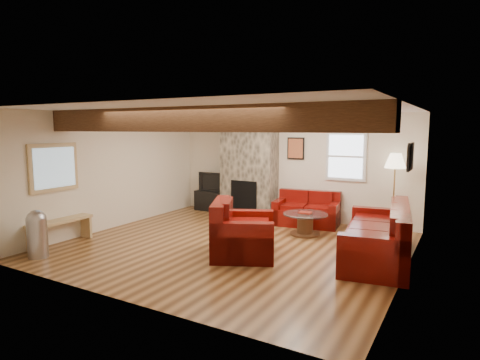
% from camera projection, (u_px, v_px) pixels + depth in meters
% --- Properties ---
extents(room, '(8.00, 8.00, 8.00)m').
position_uv_depth(room, '(232.00, 179.00, 7.31)').
color(room, '#523015').
rests_on(room, ground).
extents(floor, '(6.00, 6.00, 0.00)m').
position_uv_depth(floor, '(232.00, 246.00, 7.47)').
color(floor, '#523015').
rests_on(floor, ground).
extents(oak_beam, '(6.00, 0.36, 0.38)m').
position_uv_depth(oak_beam, '(190.00, 119.00, 6.10)').
color(oak_beam, '#321C0F').
rests_on(oak_beam, room).
extents(chimney_breast, '(1.40, 0.67, 2.50)m').
position_uv_depth(chimney_breast, '(249.00, 167.00, 9.95)').
color(chimney_breast, '#3C372E').
rests_on(chimney_breast, floor).
extents(back_window, '(0.90, 0.08, 1.10)m').
position_uv_depth(back_window, '(346.00, 156.00, 8.95)').
color(back_window, silver).
rests_on(back_window, room).
extents(hatch_window, '(0.08, 1.00, 0.90)m').
position_uv_depth(hatch_window, '(54.00, 168.00, 7.45)').
color(hatch_window, tan).
rests_on(hatch_window, room).
extents(ceiling_dome, '(0.40, 0.40, 0.18)m').
position_uv_depth(ceiling_dome, '(298.00, 114.00, 7.49)').
color(ceiling_dome, '#F3E4CE').
rests_on(ceiling_dome, room).
extents(artwork_back, '(0.42, 0.06, 0.52)m').
position_uv_depth(artwork_back, '(296.00, 148.00, 9.52)').
color(artwork_back, black).
rests_on(artwork_back, room).
extents(artwork_right, '(0.06, 0.55, 0.42)m').
position_uv_depth(artwork_right, '(410.00, 157.00, 6.05)').
color(artwork_right, black).
rests_on(artwork_right, room).
extents(sofa_three, '(1.33, 2.48, 0.91)m').
position_uv_depth(sofa_three, '(376.00, 232.00, 6.66)').
color(sofa_three, '#4C0605').
rests_on(sofa_three, floor).
extents(loveseat, '(1.52, 1.01, 0.75)m').
position_uv_depth(loveseat, '(307.00, 209.00, 9.04)').
color(loveseat, '#4C0605').
rests_on(loveseat, floor).
extents(armchair_red, '(1.43, 1.50, 0.95)m').
position_uv_depth(armchair_red, '(244.00, 228.00, 6.87)').
color(armchair_red, '#4C0605').
rests_on(armchair_red, floor).
extents(coffee_table, '(0.91, 0.91, 0.48)m').
position_uv_depth(coffee_table, '(305.00, 224.00, 8.21)').
color(coffee_table, '#452916').
rests_on(coffee_table, floor).
extents(tv_cabinet, '(1.05, 0.42, 0.53)m').
position_uv_depth(tv_cabinet, '(215.00, 201.00, 10.62)').
color(tv_cabinet, black).
rests_on(tv_cabinet, floor).
extents(television, '(0.87, 0.11, 0.50)m').
position_uv_depth(television, '(215.00, 182.00, 10.56)').
color(television, black).
rests_on(television, tv_cabinet).
extents(floor_lamp, '(0.43, 0.43, 1.67)m').
position_uv_depth(floor_lamp, '(395.00, 165.00, 8.20)').
color(floor_lamp, '#A98546').
rests_on(floor_lamp, floor).
extents(pine_bench, '(0.29, 1.26, 0.47)m').
position_uv_depth(pine_bench, '(61.00, 232.00, 7.51)').
color(pine_bench, tan).
rests_on(pine_bench, floor).
extents(pedal_bin, '(0.39, 0.39, 0.82)m').
position_uv_depth(pedal_bin, '(37.00, 234.00, 6.76)').
color(pedal_bin, '#A1A0A5').
rests_on(pedal_bin, floor).
extents(coal_bucket, '(0.32, 0.32, 0.30)m').
position_uv_depth(coal_bucket, '(222.00, 214.00, 9.52)').
color(coal_bucket, slate).
rests_on(coal_bucket, floor).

